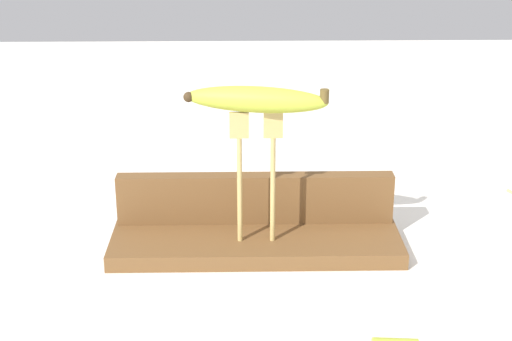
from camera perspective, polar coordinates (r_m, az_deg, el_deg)
ground_plane at (r=1.14m, az=0.00°, el=-5.77°), size 3.00×3.00×0.00m
wooden_board at (r=1.14m, az=0.00°, el=-5.26°), size 0.41×0.13×0.02m
board_backstop at (r=1.16m, az=-0.05°, el=-2.01°), size 0.41×0.03×0.07m
fork_stand_center at (r=1.07m, az=0.01°, el=0.35°), size 0.07×0.01×0.19m
banana_raised_center at (r=1.05m, az=0.01°, el=5.15°), size 0.20×0.08×0.04m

